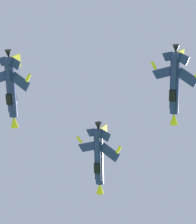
{
  "coord_description": "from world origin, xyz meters",
  "views": [
    {
      "loc": [
        -5.5,
        0.48,
        1.97
      ],
      "look_at": [
        -30.47,
        32.07,
        102.58
      ],
      "focal_mm": 89.62,
      "sensor_mm": 36.0,
      "label": 1
    }
  ],
  "objects": [
    {
      "name": "fighter_jet_lead",
      "position": [
        -36.83,
        40.5,
        103.7
      ],
      "size": [
        11.33,
        13.59,
        5.61
      ],
      "rotation": [
        0.0,
        0.57,
        0.64
      ],
      "color": "navy"
    },
    {
      "name": "fighter_jet_left_wing",
      "position": [
        -41.22,
        18.45,
        104.64
      ],
      "size": [
        11.25,
        13.59,
        5.88
      ],
      "rotation": [
        0.0,
        0.61,
        0.64
      ],
      "color": "navy"
    },
    {
      "name": "fighter_jet_right_wing",
      "position": [
        -15.49,
        36.71,
        102.29
      ],
      "size": [
        11.17,
        13.59,
        6.18
      ],
      "rotation": [
        0.0,
        0.64,
        0.64
      ],
      "color": "navy"
    }
  ]
}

